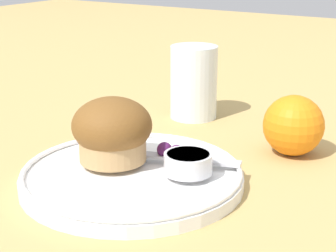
{
  "coord_description": "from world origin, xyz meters",
  "views": [
    {
      "loc": [
        0.36,
        -0.48,
        0.26
      ],
      "look_at": [
        0.03,
        0.03,
        0.06
      ],
      "focal_mm": 60.0,
      "sensor_mm": 36.0,
      "label": 1
    }
  ],
  "objects": [
    {
      "name": "cream_ramekin",
      "position": [
        0.07,
        0.0,
        0.03
      ],
      "size": [
        0.05,
        0.05,
        0.02
      ],
      "color": "silver",
      "rests_on": "plate"
    },
    {
      "name": "plate",
      "position": [
        0.02,
        -0.02,
        0.01
      ],
      "size": [
        0.25,
        0.25,
        0.02
      ],
      "color": "white",
      "rests_on": "ground_plane"
    },
    {
      "name": "orange_fruit",
      "position": [
        0.13,
        0.16,
        0.04
      ],
      "size": [
        0.08,
        0.08,
        0.08
      ],
      "color": "orange",
      "rests_on": "ground_plane"
    },
    {
      "name": "butter_knife",
      "position": [
        0.03,
        0.02,
        0.02
      ],
      "size": [
        0.17,
        0.06,
        0.0
      ],
      "rotation": [
        0.0,
        0.0,
        0.29
      ],
      "color": "#B7B7BC",
      "rests_on": "plate"
    },
    {
      "name": "ground_plane",
      "position": [
        0.0,
        0.0,
        0.0
      ],
      "size": [
        3.0,
        3.0,
        0.0
      ],
      "primitive_type": "plane",
      "color": "tan"
    },
    {
      "name": "berry_pair",
      "position": [
        0.04,
        0.03,
        0.03
      ],
      "size": [
        0.03,
        0.02,
        0.02
      ],
      "color": "#4C194C",
      "rests_on": "plate"
    },
    {
      "name": "muffin",
      "position": [
        -0.02,
        -0.01,
        0.05
      ],
      "size": [
        0.09,
        0.09,
        0.07
      ],
      "color": "tan",
      "rests_on": "plate"
    },
    {
      "name": "juice_glass",
      "position": [
        -0.05,
        0.23,
        0.05
      ],
      "size": [
        0.07,
        0.07,
        0.11
      ],
      "color": "silver",
      "rests_on": "ground_plane"
    }
  ]
}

